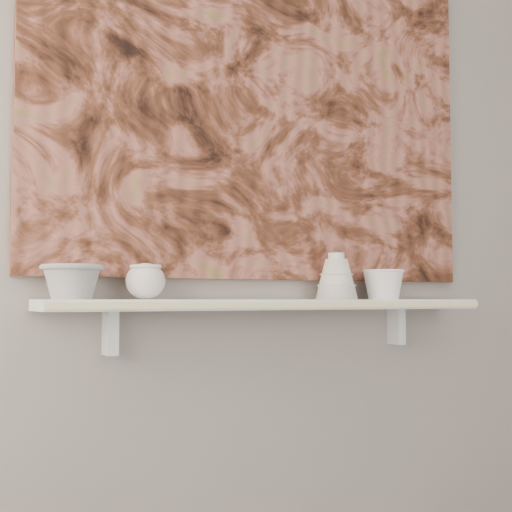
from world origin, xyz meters
TOP-DOWN VIEW (x-y plane):
  - wall_back at (0.00, 1.60)m, footprint 3.60×0.00m
  - shelf at (0.00, 1.51)m, footprint 1.40×0.18m
  - shelf_stripe at (0.00, 1.41)m, footprint 1.40×0.01m
  - bracket_left at (-0.49, 1.57)m, footprint 0.03×0.06m
  - bracket_right at (0.49, 1.57)m, footprint 0.03×0.06m
  - painting at (0.00, 1.59)m, footprint 1.50×0.02m
  - house_motif at (0.45, 1.57)m, footprint 0.09×0.00m
  - bowl_grey at (-0.61, 1.51)m, footprint 0.16×0.16m
  - cup_cream at (-0.41, 1.51)m, footprint 0.14×0.14m
  - bell_vessel at (0.20, 1.51)m, footprint 0.16×0.16m
  - bowl_white at (0.39, 1.51)m, footprint 0.16×0.16m

SIDE VIEW (x-z plane):
  - bracket_left at x=-0.49m, z-range 0.78..0.90m
  - bracket_right at x=0.49m, z-range 0.78..0.90m
  - shelf at x=0.00m, z-range 0.90..0.93m
  - shelf_stripe at x=0.00m, z-range 0.91..0.92m
  - bowl_grey at x=-0.61m, z-range 0.93..1.02m
  - cup_cream at x=-0.41m, z-range 0.93..1.03m
  - bowl_white at x=0.39m, z-range 0.93..1.03m
  - bell_vessel at x=0.20m, z-range 0.93..1.07m
  - house_motif at x=0.45m, z-range 1.19..1.27m
  - wall_back at x=0.00m, z-range -0.45..3.15m
  - painting at x=0.00m, z-range 0.99..2.09m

